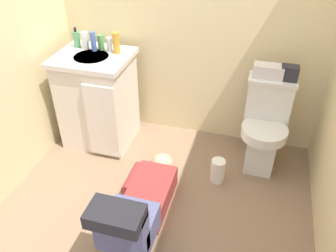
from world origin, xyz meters
TOP-DOWN VIEW (x-y plane):
  - ground_plane at (0.00, 0.00)m, footprint 2.72×3.15m
  - wall_back at (0.00, 1.12)m, footprint 2.38×0.08m
  - toilet at (0.69, 0.78)m, footprint 0.36×0.46m
  - vanity_cabinet at (-0.72, 0.73)m, footprint 0.60×0.53m
  - faucet at (-0.72, 0.87)m, footprint 0.02×0.02m
  - person_plumber at (-0.05, -0.10)m, footprint 0.39×1.06m
  - tissue_box at (0.64, 0.87)m, footprint 0.22×0.11m
  - toiletry_bag at (0.79, 0.87)m, footprint 0.12×0.09m
  - soap_dispenser at (-0.91, 0.85)m, footprint 0.06×0.06m
  - bottle_white at (-0.83, 0.84)m, footprint 0.06×0.06m
  - bottle_blue at (-0.74, 0.82)m, footprint 0.04×0.04m
  - bottle_green at (-0.69, 0.86)m, footprint 0.05×0.05m
  - bottle_clear at (-0.61, 0.84)m, footprint 0.05×0.05m
  - bottle_amber at (-0.54, 0.82)m, footprint 0.05×0.05m
  - paper_towel_roll at (0.39, 0.46)m, footprint 0.11×0.11m

SIDE VIEW (x-z plane):
  - ground_plane at x=0.00m, z-range -0.04..0.00m
  - paper_towel_roll at x=0.39m, z-range 0.00..0.20m
  - person_plumber at x=-0.05m, z-range -0.08..0.44m
  - toilet at x=0.69m, z-range -0.01..0.74m
  - vanity_cabinet at x=-0.72m, z-range 0.01..0.83m
  - tissue_box at x=0.64m, z-range 0.75..0.85m
  - toiletry_bag at x=0.79m, z-range 0.75..0.86m
  - faucet at x=-0.72m, z-range 0.82..0.92m
  - bottle_clear at x=-0.61m, z-range 0.82..0.94m
  - bottle_green at x=-0.69m, z-range 0.82..0.95m
  - soap_dispenser at x=-0.91m, z-range 0.80..0.97m
  - bottle_white at x=-0.83m, z-range 0.82..0.96m
  - bottle_blue at x=-0.74m, z-range 0.82..0.98m
  - bottle_amber at x=-0.54m, z-range 0.82..0.99m
  - wall_back at x=0.00m, z-range 0.00..2.40m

